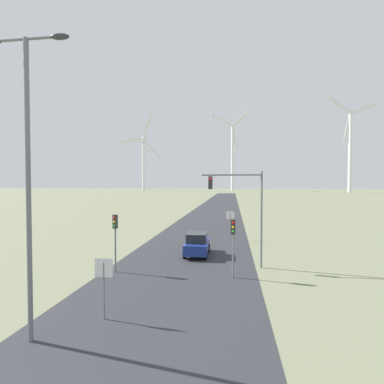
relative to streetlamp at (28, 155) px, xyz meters
name	(u,v)px	position (x,y,z in m)	size (l,w,h in m)	color
road_surface	(212,217)	(3.97, 41.41, -6.86)	(10.00, 240.00, 0.01)	#2D2D33
streetlamp	(28,155)	(0.00, 0.00, 0.00)	(3.32, 0.32, 11.11)	slate
stop_sign_near	(104,277)	(1.94, 2.05, -5.03)	(0.81, 0.07, 2.63)	slate
stop_sign_far	(230,220)	(7.17, 20.77, -4.82)	(0.81, 0.07, 2.93)	slate
traffic_light_post_near_left	(115,230)	(-0.22, 8.61, -4.10)	(0.28, 0.33, 3.77)	slate
traffic_light_post_near_right	(233,235)	(7.42, 8.46, -4.22)	(0.28, 0.33, 3.60)	slate
traffic_light_mast_overhead	(241,200)	(7.99, 10.89, -2.19)	(4.19, 0.35, 6.66)	slate
car_approaching	(197,244)	(4.55, 13.90, -5.95)	(1.92, 4.15, 1.83)	navy
wind_turbine_far_left	(143,158)	(-60.82, 214.26, 18.55)	(33.27, 3.05, 59.29)	white
wind_turbine_left	(232,151)	(7.30, 223.52, 23.81)	(31.59, 16.50, 63.53)	white
wind_turbine_center	(350,145)	(80.97, 191.04, 22.96)	(29.72, 2.60, 61.18)	white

